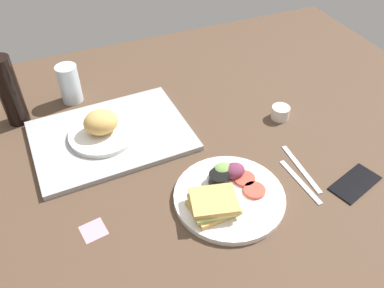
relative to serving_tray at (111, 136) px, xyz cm
name	(u,v)px	position (x,y,z in cm)	size (l,w,h in cm)	color
ground_plane	(190,167)	(17.34, -18.91, -2.30)	(190.00, 150.00, 3.00)	#4C3828
serving_tray	(111,136)	(0.00, 0.00, 0.00)	(45.00, 33.00, 1.60)	#9EA0A3
bread_plate_near	(102,128)	(-2.24, 0.16, 3.63)	(19.68, 19.68, 8.20)	white
plate_with_salad	(226,194)	(21.03, -34.27, 0.92)	(28.14, 28.14, 5.40)	white
drinking_glass	(69,84)	(-7.05, 23.74, 5.57)	(6.78, 6.78, 12.74)	silver
soda_bottle	(9,91)	(-24.44, 18.96, 10.28)	(6.40, 6.40, 22.17)	black
espresso_cup	(280,113)	(51.37, -10.96, 1.20)	(5.60, 5.60, 4.00)	silver
fork	(300,181)	(41.69, -36.68, -0.55)	(17.00, 1.40, 0.50)	#B7B7BC
knife	(301,168)	(44.69, -32.68, -0.55)	(19.00, 1.40, 0.50)	#B7B7BC
cell_phone	(355,183)	(54.63, -42.83, -0.40)	(14.40, 7.20, 0.80)	black
sticky_note	(94,230)	(-12.16, -30.98, -0.74)	(5.60, 5.60, 0.12)	pink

